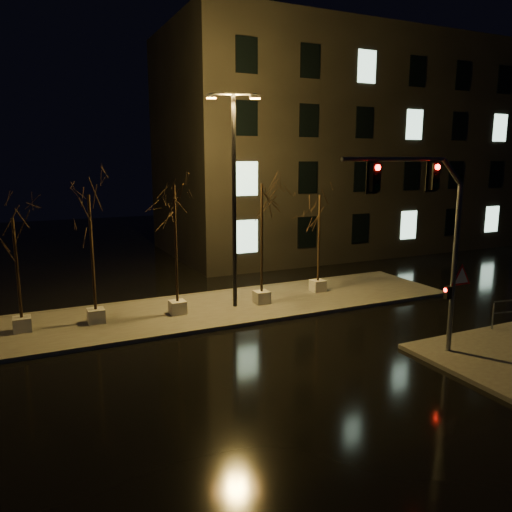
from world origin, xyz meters
TOP-DOWN VIEW (x-y plane):
  - ground at (0.00, 0.00)m, footprint 90.00×90.00m
  - median at (0.00, 6.00)m, footprint 22.00×5.00m
  - building at (14.00, 18.00)m, footprint 25.00×12.00m
  - tree_0 at (-7.99, 6.16)m, footprint 1.80×1.80m
  - tree_1 at (-5.31, 6.06)m, footprint 1.80×1.80m
  - tree_2 at (-2.02, 5.78)m, footprint 1.80×1.80m
  - tree_3 at (1.88, 5.70)m, footprint 1.80×1.80m
  - tree_4 at (5.31, 6.40)m, footprint 1.80×1.80m
  - traffic_signal_mast at (4.09, -2.16)m, footprint 5.31×0.27m
  - streetlight_main at (0.60, 5.76)m, footprint 2.22×1.00m

SIDE VIEW (x-z plane):
  - ground at x=0.00m, z-range 0.00..0.00m
  - median at x=0.00m, z-range 0.00..0.15m
  - tree_0 at x=-7.99m, z-range 1.30..5.72m
  - tree_4 at x=5.31m, z-range 1.41..6.28m
  - tree_1 at x=-5.31m, z-range 1.50..6.74m
  - tree_3 at x=1.88m, z-range 1.58..7.11m
  - tree_2 at x=-2.02m, z-range 1.58..7.13m
  - traffic_signal_mast at x=4.09m, z-range 1.17..7.65m
  - streetlight_main at x=0.60m, z-range 0.85..9.95m
  - building at x=14.00m, z-range 0.00..15.00m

